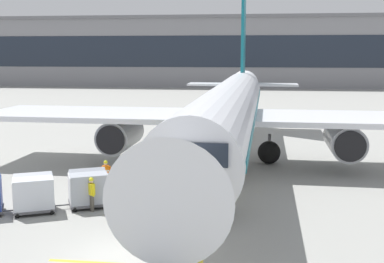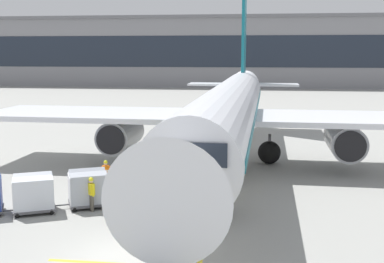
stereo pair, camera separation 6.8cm
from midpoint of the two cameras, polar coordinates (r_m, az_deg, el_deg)
name	(u,v)px [view 1 (the left image)]	position (r m, az deg, el deg)	size (l,w,h in m)	color
ground_plane	(118,255)	(20.43, -8.60, -13.80)	(600.00, 600.00, 0.00)	gray
parked_airplane	(230,110)	(34.73, 4.30, 2.43)	(35.14, 44.98, 15.33)	silver
belt_loader	(152,176)	(28.57, -4.66, -5.10)	(5.04, 3.65, 3.44)	gold
baggage_cart_lead	(88,188)	(26.39, -11.86, -6.30)	(2.80, 2.31, 1.91)	#515156
baggage_cart_second	(34,193)	(26.16, -17.77, -6.68)	(2.80, 2.31, 1.91)	#515156
ground_crew_by_loader	(106,173)	(29.31, -9.90, -4.70)	(0.51, 0.39, 1.74)	#514C42
ground_crew_by_carts	(92,192)	(25.54, -11.50, -6.81)	(0.43, 0.46, 1.74)	#514C42
safety_cone_engine_keepout	(138,169)	(32.89, -6.31, -4.34)	(0.56, 0.56, 0.64)	black
safety_cone_wingtip	(119,173)	(32.03, -8.41, -4.78)	(0.53, 0.53, 0.61)	black
safety_cone_nose_mark	(123,176)	(31.06, -7.97, -5.06)	(0.68, 0.68, 0.76)	black
apron_guidance_line_lead_in	(225,168)	(34.61, 3.79, -4.15)	(0.20, 110.00, 0.01)	yellow
terminal_building	(177,52)	(119.88, -1.74, 9.10)	(119.05, 15.42, 16.08)	gray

